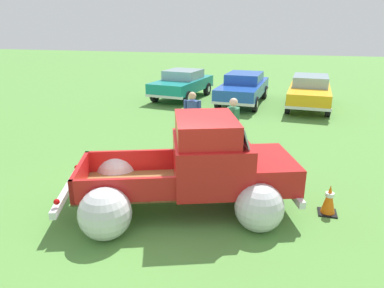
{
  "coord_description": "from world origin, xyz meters",
  "views": [
    {
      "loc": [
        1.9,
        -6.23,
        3.63
      ],
      "look_at": [
        0.0,
        1.11,
        1.02
      ],
      "focal_mm": 32.75,
      "sensor_mm": 36.0,
      "label": 1
    }
  ],
  "objects_px": {
    "show_car_0": "(182,83)",
    "spectator_1": "(192,117)",
    "show_car_2": "(310,90)",
    "lane_cone_0": "(252,154)",
    "spectator_0": "(233,125)",
    "show_car_1": "(243,87)",
    "vintage_pickup_truck": "(197,173)",
    "lane_cone_1": "(329,200)"
  },
  "relations": [
    {
      "from": "spectator_1",
      "to": "lane_cone_1",
      "type": "distance_m",
      "value": 4.82
    },
    {
      "from": "show_car_1",
      "to": "lane_cone_0",
      "type": "relative_size",
      "value": 7.65
    },
    {
      "from": "show_car_2",
      "to": "spectator_1",
      "type": "height_order",
      "value": "spectator_1"
    },
    {
      "from": "vintage_pickup_truck",
      "to": "lane_cone_0",
      "type": "relative_size",
      "value": 7.93
    },
    {
      "from": "show_car_1",
      "to": "lane_cone_1",
      "type": "relative_size",
      "value": 7.65
    },
    {
      "from": "lane_cone_0",
      "to": "lane_cone_1",
      "type": "bearing_deg",
      "value": -52.04
    },
    {
      "from": "show_car_2",
      "to": "lane_cone_0",
      "type": "height_order",
      "value": "show_car_2"
    },
    {
      "from": "show_car_2",
      "to": "lane_cone_0",
      "type": "xyz_separation_m",
      "value": [
        -1.85,
        -7.67,
        -0.47
      ]
    },
    {
      "from": "show_car_1",
      "to": "show_car_2",
      "type": "xyz_separation_m",
      "value": [
        3.01,
        -0.12,
        -0.0
      ]
    },
    {
      "from": "show_car_2",
      "to": "lane_cone_0",
      "type": "distance_m",
      "value": 7.91
    },
    {
      "from": "show_car_0",
      "to": "lane_cone_1",
      "type": "distance_m",
      "value": 12.06
    },
    {
      "from": "vintage_pickup_truck",
      "to": "lane_cone_0",
      "type": "bearing_deg",
      "value": 51.86
    },
    {
      "from": "spectator_0",
      "to": "lane_cone_0",
      "type": "xyz_separation_m",
      "value": [
        0.58,
        -0.24,
        -0.7
      ]
    },
    {
      "from": "spectator_0",
      "to": "lane_cone_1",
      "type": "relative_size",
      "value": 2.79
    },
    {
      "from": "lane_cone_1",
      "to": "spectator_0",
      "type": "bearing_deg",
      "value": 133.19
    },
    {
      "from": "spectator_0",
      "to": "spectator_1",
      "type": "relative_size",
      "value": 1.01
    },
    {
      "from": "show_car_2",
      "to": "spectator_0",
      "type": "xyz_separation_m",
      "value": [
        -2.44,
        -7.43,
        0.23
      ]
    },
    {
      "from": "show_car_2",
      "to": "lane_cone_1",
      "type": "distance_m",
      "value": 9.91
    },
    {
      "from": "show_car_2",
      "to": "show_car_1",
      "type": "bearing_deg",
      "value": -88.26
    },
    {
      "from": "show_car_0",
      "to": "show_car_2",
      "type": "height_order",
      "value": "same"
    },
    {
      "from": "spectator_1",
      "to": "lane_cone_1",
      "type": "xyz_separation_m",
      "value": [
        3.62,
        -3.1,
        -0.69
      ]
    },
    {
      "from": "spectator_0",
      "to": "show_car_1",
      "type": "bearing_deg",
      "value": 67.88
    },
    {
      "from": "show_car_2",
      "to": "lane_cone_0",
      "type": "bearing_deg",
      "value": -9.56
    },
    {
      "from": "vintage_pickup_truck",
      "to": "show_car_0",
      "type": "bearing_deg",
      "value": 88.24
    },
    {
      "from": "show_car_1",
      "to": "show_car_2",
      "type": "bearing_deg",
      "value": 91.93
    },
    {
      "from": "show_car_2",
      "to": "lane_cone_1",
      "type": "bearing_deg",
      "value": 3.33
    },
    {
      "from": "vintage_pickup_truck",
      "to": "lane_cone_1",
      "type": "relative_size",
      "value": 7.93
    },
    {
      "from": "vintage_pickup_truck",
      "to": "show_car_0",
      "type": "height_order",
      "value": "vintage_pickup_truck"
    },
    {
      "from": "show_car_1",
      "to": "lane_cone_1",
      "type": "xyz_separation_m",
      "value": [
        2.89,
        -10.02,
        -0.47
      ]
    },
    {
      "from": "spectator_1",
      "to": "lane_cone_1",
      "type": "relative_size",
      "value": 2.78
    },
    {
      "from": "show_car_0",
      "to": "show_car_1",
      "type": "relative_size",
      "value": 0.91
    },
    {
      "from": "vintage_pickup_truck",
      "to": "show_car_2",
      "type": "bearing_deg",
      "value": 55.74
    },
    {
      "from": "lane_cone_1",
      "to": "show_car_2",
      "type": "bearing_deg",
      "value": 89.31
    },
    {
      "from": "show_car_0",
      "to": "show_car_2",
      "type": "relative_size",
      "value": 0.91
    },
    {
      "from": "lane_cone_1",
      "to": "show_car_1",
      "type": "bearing_deg",
      "value": 106.08
    },
    {
      "from": "show_car_0",
      "to": "lane_cone_1",
      "type": "xyz_separation_m",
      "value": [
        6.04,
        -10.43,
        -0.47
      ]
    },
    {
      "from": "vintage_pickup_truck",
      "to": "lane_cone_0",
      "type": "distance_m",
      "value": 2.78
    },
    {
      "from": "show_car_0",
      "to": "spectator_1",
      "type": "xyz_separation_m",
      "value": [
        2.42,
        -7.33,
        0.22
      ]
    },
    {
      "from": "show_car_0",
      "to": "show_car_2",
      "type": "distance_m",
      "value": 6.18
    },
    {
      "from": "spectator_1",
      "to": "lane_cone_0",
      "type": "relative_size",
      "value": 2.78
    },
    {
      "from": "show_car_0",
      "to": "show_car_2",
      "type": "xyz_separation_m",
      "value": [
        6.16,
        -0.53,
        0.0
      ]
    },
    {
      "from": "spectator_0",
      "to": "spectator_1",
      "type": "height_order",
      "value": "spectator_0"
    }
  ]
}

